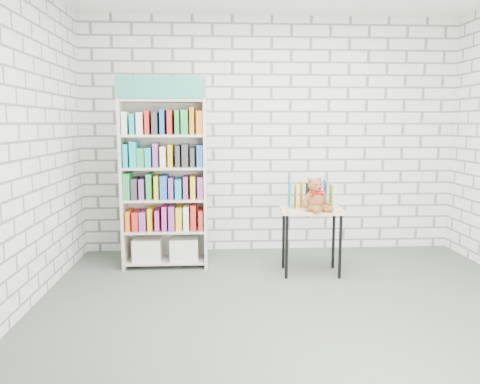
{
  "coord_description": "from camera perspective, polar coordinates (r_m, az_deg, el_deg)",
  "views": [
    {
      "loc": [
        -0.7,
        -3.65,
        1.55
      ],
      "look_at": [
        -0.43,
        0.95,
        0.87
      ],
      "focal_mm": 35.0,
      "sensor_mm": 36.0,
      "label": 1
    }
  ],
  "objects": [
    {
      "name": "table_books",
      "position": [
        4.92,
        8.58,
        -0.33
      ],
      "size": [
        0.45,
        0.22,
        0.26
      ],
      "color": "teal",
      "rests_on": "display_table"
    },
    {
      "name": "room_shell",
      "position": [
        3.73,
        7.68,
        11.93
      ],
      "size": [
        4.52,
        4.02,
        2.81
      ],
      "color": "silver",
      "rests_on": "ground"
    },
    {
      "name": "ground",
      "position": [
        4.03,
        7.17,
        -14.3
      ],
      "size": [
        4.5,
        4.5,
        0.0
      ],
      "primitive_type": "plane",
      "color": "#464E42",
      "rests_on": "ground"
    },
    {
      "name": "bookshelf",
      "position": [
        5.08,
        -9.17,
        1.16
      ],
      "size": [
        0.9,
        0.35,
        2.02
      ],
      "color": "beige",
      "rests_on": "ground"
    },
    {
      "name": "teddy_bear",
      "position": [
        4.73,
        9.21,
        -0.66
      ],
      "size": [
        0.31,
        0.3,
        0.33
      ],
      "color": "brown",
      "rests_on": "display_table"
    },
    {
      "name": "display_table",
      "position": [
        4.86,
        8.7,
        -3.15
      ],
      "size": [
        0.66,
        0.47,
        0.68
      ],
      "color": "#D4B57F",
      "rests_on": "ground"
    }
  ]
}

